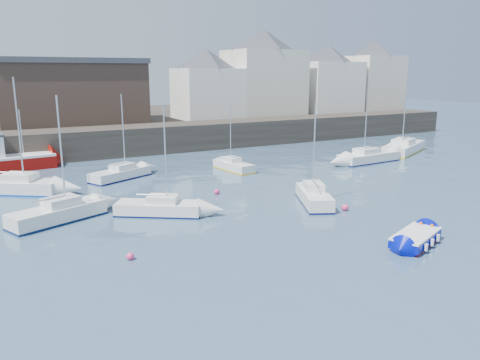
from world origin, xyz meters
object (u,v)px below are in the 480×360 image
sailboat_a (58,213)px  sailboat_c (314,196)px  sailboat_f (233,166)px  sailboat_g (404,147)px  sailboat_b (159,208)px  buoy_far (217,194)px  sailboat_e (17,186)px  buoy_mid (345,210)px  fishing_boat (2,159)px  blue_dinghy (416,238)px  sailboat_d (368,157)px  buoy_near (130,260)px  sailboat_h (121,174)px

sailboat_a → sailboat_c: 16.57m
sailboat_f → sailboat_g: size_ratio=0.60×
sailboat_f → sailboat_b: bearing=-136.5°
sailboat_g → buoy_far: sailboat_g is taller
sailboat_e → buoy_mid: (18.61, -15.17, -0.55)m
fishing_boat → sailboat_a: 18.50m
sailboat_b → blue_dinghy: bearing=-48.9°
blue_dinghy → sailboat_c: bearing=89.2°
sailboat_g → sailboat_e: bearing=178.9°
sailboat_b → buoy_mid: sailboat_b is taller
sailboat_d → sailboat_e: 32.01m
buoy_near → sailboat_f: bearing=49.1°
blue_dinghy → fishing_boat: size_ratio=0.46×
sailboat_b → sailboat_d: 25.23m
blue_dinghy → buoy_near: bearing=159.4°
fishing_boat → sailboat_e: bearing=-86.4°
sailboat_a → sailboat_h: (6.29, 9.75, -0.07)m
sailboat_g → buoy_far: (-26.46, -6.61, -0.58)m
sailboat_a → sailboat_d: (30.08, 5.43, -0.00)m
buoy_mid → sailboat_g: bearing=34.6°
sailboat_b → sailboat_e: 12.77m
sailboat_d → sailboat_g: (7.64, 2.47, 0.06)m
sailboat_d → sailboat_g: sailboat_g is taller
buoy_near → sailboat_a: bearing=105.5°
sailboat_d → sailboat_b: bearing=-163.9°
buoy_mid → sailboat_h: bearing=123.0°
sailboat_e → sailboat_f: 18.12m
sailboat_a → sailboat_d: sailboat_d is taller
sailboat_h → buoy_mid: (10.55, -16.25, -0.46)m
blue_dinghy → sailboat_a: bearing=140.5°
buoy_near → buoy_mid: 14.71m
sailboat_a → sailboat_c: (16.03, -4.21, -0.01)m
sailboat_c → sailboat_d: bearing=34.5°
sailboat_e → buoy_near: (3.97, -16.62, -0.55)m
buoy_mid → buoy_far: 9.58m
buoy_near → sailboat_e: bearing=103.4°
fishing_boat → sailboat_c: size_ratio=1.25×
fishing_boat → buoy_near: size_ratio=22.90×
fishing_boat → sailboat_f: bearing=-28.0°
buoy_mid → sailboat_c: bearing=109.6°
blue_dinghy → buoy_mid: (0.94, 6.61, -0.38)m
blue_dinghy → sailboat_d: (14.18, 18.54, 0.15)m
blue_dinghy → sailboat_d: size_ratio=0.45×
sailboat_f → buoy_near: size_ratio=16.55×
sailboat_c → sailboat_h: bearing=124.9°
sailboat_c → sailboat_e: bearing=144.1°
sailboat_d → sailboat_e: bearing=174.2°
blue_dinghy → buoy_mid: blue_dinghy is taller
sailboat_d → sailboat_h: bearing=169.7°
sailboat_f → buoy_mid: size_ratio=13.63×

